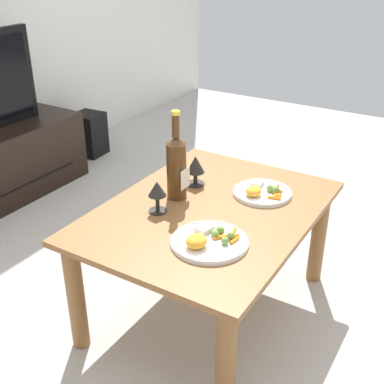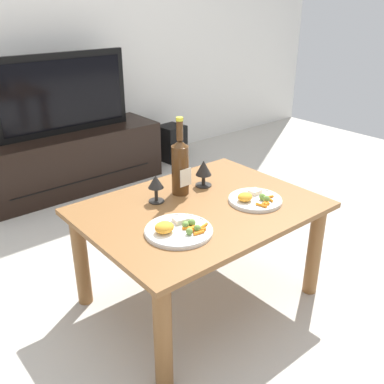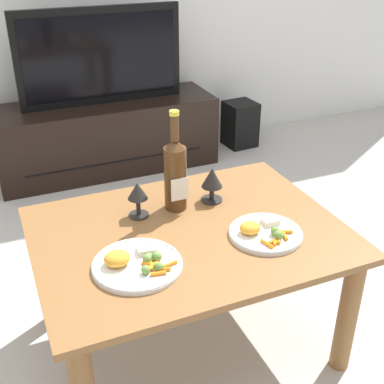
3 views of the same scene
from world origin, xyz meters
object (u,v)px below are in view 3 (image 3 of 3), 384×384
wine_bottle (175,172)px  floor_speaker (240,124)px  dining_table (189,253)px  goblet_left (138,194)px  dinner_plate_right (265,232)px  dinner_plate_left (136,263)px  goblet_right (212,180)px  tv_stand (107,136)px  tv_screen (100,56)px

wine_bottle → floor_speaker: bearing=54.3°
dining_table → wine_bottle: (0.02, 0.17, 0.24)m
wine_bottle → goblet_left: wine_bottle is taller
floor_speaker → wine_bottle: 1.93m
floor_speaker → dinner_plate_right: bearing=-120.5°
dinner_plate_left → dinner_plate_right: (0.45, -0.00, -0.00)m
dining_table → goblet_right: size_ratio=7.77×
tv_stand → dinner_plate_left: bearing=-101.0°
tv_stand → tv_screen: bearing=-90.0°
goblet_right → dinner_plate_right: size_ratio=0.54×
floor_speaker → tv_stand: bearing=175.7°
goblet_left → tv_screen: bearing=80.6°
tv_screen → goblet_left: (-0.25, -1.51, -0.14)m
dining_table → wine_bottle: 0.29m
tv_stand → tv_screen: 0.51m
goblet_left → dinner_plate_left: goblet_left is taller
tv_stand → dining_table: bearing=-94.1°
goblet_left → goblet_right: (0.29, 0.00, -0.00)m
dining_table → dinner_plate_left: 0.28m
goblet_left → dinner_plate_right: goblet_left is taller
goblet_right → dinner_plate_left: size_ratio=0.48×
floor_speaker → wine_bottle: wine_bottle is taller
goblet_left → goblet_right: size_ratio=0.98×
floor_speaker → goblet_right: 1.84m
tv_screen → dinner_plate_right: (0.10, -1.81, -0.22)m
wine_bottle → dinner_plate_left: 0.41m
tv_stand → dinner_plate_right: (0.10, -1.81, 0.30)m
goblet_right → dinner_plate_left: goblet_right is taller
tv_stand → wine_bottle: wine_bottle is taller
goblet_right → floor_speaker: bearing=58.1°
tv_screen → wine_bottle: tv_screen is taller
tv_stand → wine_bottle: 1.57m
tv_stand → goblet_left: bearing=-99.4°
dining_table → floor_speaker: (1.11, 1.68, -0.25)m
dining_table → floor_speaker: size_ratio=3.26×
tv_screen → dinner_plate_left: (-0.35, -1.80, -0.22)m
dining_table → dinner_plate_right: bearing=-30.0°
tv_screen → goblet_left: 1.54m
floor_speaker → dinner_plate_left: (-1.33, -1.81, 0.36)m
floor_speaker → dining_table: bearing=-127.8°
wine_bottle → dinner_plate_right: (0.21, -0.30, -0.13)m
tv_screen → wine_bottle: 1.51m
tv_stand → goblet_left: goblet_left is taller
goblet_right → dinner_plate_right: (0.06, -0.29, -0.08)m
goblet_left → dinner_plate_right: (0.35, -0.29, -0.08)m
dinner_plate_left → goblet_right: bearing=36.7°
tv_stand → goblet_right: (0.04, -1.51, 0.37)m
wine_bottle → goblet_right: 0.16m
tv_screen → dinner_plate_right: 1.82m
tv_stand → dinner_plate_left: size_ratio=4.98×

